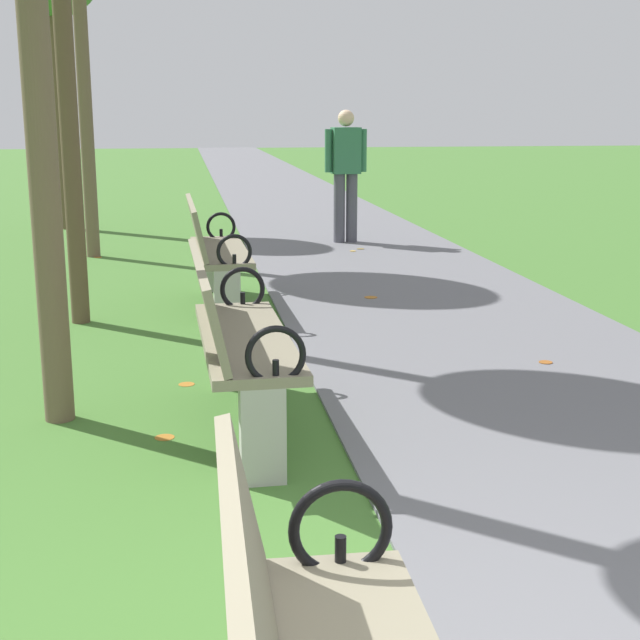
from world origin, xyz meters
TOP-DOWN VIEW (x-y plane):
  - paved_walkway at (1.29, 18.00)m, footprint 2.58×44.00m
  - park_bench_2 at (-0.50, 3.09)m, footprint 0.51×1.61m
  - park_bench_3 at (-0.50, 6.09)m, footprint 0.51×1.61m
  - pedestrian_walking at (1.26, 9.66)m, footprint 0.53×0.24m
  - scattered_leaves at (0.33, 3.81)m, footprint 4.71×10.90m

SIDE VIEW (x-z plane):
  - paved_walkway at x=1.29m, z-range 0.00..0.02m
  - scattered_leaves at x=0.33m, z-range 0.00..0.03m
  - park_bench_2 at x=-0.50m, z-range 0.04..0.93m
  - park_bench_3 at x=-0.50m, z-range 0.04..0.93m
  - pedestrian_walking at x=1.26m, z-range 0.12..1.74m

